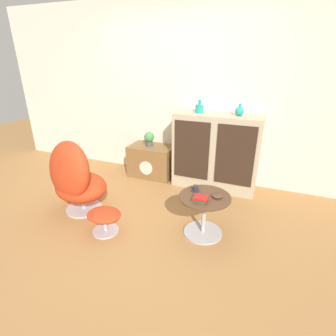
{
  "coord_description": "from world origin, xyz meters",
  "views": [
    {
      "loc": [
        1.33,
        -2.21,
        1.81
      ],
      "look_at": [
        0.22,
        0.53,
        0.55
      ],
      "focal_mm": 28.0,
      "sensor_mm": 36.0,
      "label": 1
    }
  ],
  "objects_px": {
    "egg_chair": "(75,179)",
    "potted_plant": "(149,138)",
    "vase_leftmost": "(200,108)",
    "book_stack": "(200,199)",
    "tv_console": "(152,161)",
    "vase_inner_left": "(239,111)",
    "sideboard": "(216,152)",
    "ottoman": "(104,217)",
    "teacup": "(196,189)",
    "bowl": "(217,195)",
    "coffee_table": "(204,212)"
  },
  "relations": [
    {
      "from": "vase_leftmost",
      "to": "vase_inner_left",
      "type": "xyz_separation_m",
      "value": [
        0.54,
        0.0,
        0.0
      ]
    },
    {
      "from": "potted_plant",
      "to": "vase_leftmost",
      "type": "bearing_deg",
      "value": -0.23
    },
    {
      "from": "vase_leftmost",
      "to": "vase_inner_left",
      "type": "distance_m",
      "value": 0.54
    },
    {
      "from": "tv_console",
      "to": "teacup",
      "type": "relative_size",
      "value": 7.25
    },
    {
      "from": "ottoman",
      "to": "egg_chair",
      "type": "bearing_deg",
      "value": 156.94
    },
    {
      "from": "vase_inner_left",
      "to": "potted_plant",
      "type": "xyz_separation_m",
      "value": [
        -1.34,
        0.0,
        -0.52
      ]
    },
    {
      "from": "coffee_table",
      "to": "teacup",
      "type": "height_order",
      "value": "teacup"
    },
    {
      "from": "book_stack",
      "to": "teacup",
      "type": "bearing_deg",
      "value": 119.6
    },
    {
      "from": "ottoman",
      "to": "vase_inner_left",
      "type": "distance_m",
      "value": 2.17
    },
    {
      "from": "ottoman",
      "to": "teacup",
      "type": "height_order",
      "value": "teacup"
    },
    {
      "from": "potted_plant",
      "to": "tv_console",
      "type": "bearing_deg",
      "value": -1.02
    },
    {
      "from": "tv_console",
      "to": "potted_plant",
      "type": "relative_size",
      "value": 3.15
    },
    {
      "from": "potted_plant",
      "to": "vase_inner_left",
      "type": "bearing_deg",
      "value": -0.14
    },
    {
      "from": "egg_chair",
      "to": "potted_plant",
      "type": "relative_size",
      "value": 4.3
    },
    {
      "from": "sideboard",
      "to": "vase_inner_left",
      "type": "height_order",
      "value": "vase_inner_left"
    },
    {
      "from": "vase_leftmost",
      "to": "bowl",
      "type": "relative_size",
      "value": 1.52
    },
    {
      "from": "potted_plant",
      "to": "bowl",
      "type": "xyz_separation_m",
      "value": [
        1.34,
        -1.17,
        -0.14
      ]
    },
    {
      "from": "tv_console",
      "to": "potted_plant",
      "type": "distance_m",
      "value": 0.38
    },
    {
      "from": "vase_leftmost",
      "to": "book_stack",
      "type": "distance_m",
      "value": 1.52
    },
    {
      "from": "coffee_table",
      "to": "teacup",
      "type": "relative_size",
      "value": 5.63
    },
    {
      "from": "book_stack",
      "to": "egg_chair",
      "type": "bearing_deg",
      "value": -178.37
    },
    {
      "from": "vase_leftmost",
      "to": "potted_plant",
      "type": "xyz_separation_m",
      "value": [
        -0.79,
        0.0,
        -0.52
      ]
    },
    {
      "from": "sideboard",
      "to": "coffee_table",
      "type": "distance_m",
      "value": 1.24
    },
    {
      "from": "teacup",
      "to": "egg_chair",
      "type": "bearing_deg",
      "value": -170.95
    },
    {
      "from": "potted_plant",
      "to": "teacup",
      "type": "bearing_deg",
      "value": -45.75
    },
    {
      "from": "egg_chair",
      "to": "vase_inner_left",
      "type": "relative_size",
      "value": 6.07
    },
    {
      "from": "potted_plant",
      "to": "coffee_table",
      "type": "bearing_deg",
      "value": -44.55
    },
    {
      "from": "egg_chair",
      "to": "vase_inner_left",
      "type": "xyz_separation_m",
      "value": [
        1.68,
        1.35,
        0.7
      ]
    },
    {
      "from": "teacup",
      "to": "vase_inner_left",
      "type": "bearing_deg",
      "value": 77.75
    },
    {
      "from": "sideboard",
      "to": "potted_plant",
      "type": "relative_size",
      "value": 5.38
    },
    {
      "from": "tv_console",
      "to": "ottoman",
      "type": "distance_m",
      "value": 1.59
    },
    {
      "from": "egg_chair",
      "to": "ottoman",
      "type": "xyz_separation_m",
      "value": [
        0.55,
        -0.23,
        -0.26
      ]
    },
    {
      "from": "vase_inner_left",
      "to": "sideboard",
      "type": "bearing_deg",
      "value": -179.18
    },
    {
      "from": "sideboard",
      "to": "ottoman",
      "type": "relative_size",
      "value": 3.12
    },
    {
      "from": "vase_leftmost",
      "to": "tv_console",
      "type": "bearing_deg",
      "value": 179.81
    },
    {
      "from": "ottoman",
      "to": "bowl",
      "type": "relative_size",
      "value": 3.34
    },
    {
      "from": "tv_console",
      "to": "egg_chair",
      "type": "height_order",
      "value": "egg_chair"
    },
    {
      "from": "ottoman",
      "to": "bowl",
      "type": "bearing_deg",
      "value": 20.04
    },
    {
      "from": "vase_leftmost",
      "to": "book_stack",
      "type": "xyz_separation_m",
      "value": [
        0.41,
        -1.31,
        -0.66
      ]
    },
    {
      "from": "tv_console",
      "to": "teacup",
      "type": "height_order",
      "value": "teacup"
    },
    {
      "from": "book_stack",
      "to": "bowl",
      "type": "relative_size",
      "value": 1.35
    },
    {
      "from": "tv_console",
      "to": "book_stack",
      "type": "xyz_separation_m",
      "value": [
        1.16,
        -1.31,
        0.24
      ]
    },
    {
      "from": "ottoman",
      "to": "vase_leftmost",
      "type": "relative_size",
      "value": 2.2
    },
    {
      "from": "egg_chair",
      "to": "potted_plant",
      "type": "distance_m",
      "value": 1.41
    },
    {
      "from": "tv_console",
      "to": "bowl",
      "type": "distance_m",
      "value": 1.77
    },
    {
      "from": "tv_console",
      "to": "vase_leftmost",
      "type": "height_order",
      "value": "vase_leftmost"
    },
    {
      "from": "coffee_table",
      "to": "potted_plant",
      "type": "relative_size",
      "value": 2.44
    },
    {
      "from": "coffee_table",
      "to": "potted_plant",
      "type": "bearing_deg",
      "value": 135.45
    },
    {
      "from": "potted_plant",
      "to": "egg_chair",
      "type": "bearing_deg",
      "value": -104.15
    },
    {
      "from": "vase_leftmost",
      "to": "book_stack",
      "type": "bearing_deg",
      "value": -72.72
    }
  ]
}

